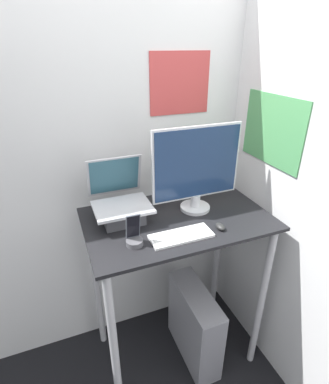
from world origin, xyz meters
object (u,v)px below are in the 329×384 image
cell_phone (134,237)px  computer_tower (194,324)px  monitor (197,170)px  keyboard (181,236)px  mouse (220,227)px  laptop (121,206)px

cell_phone → computer_tower: bearing=11.5°
monitor → computer_tower: 1.12m
keyboard → computer_tower: 0.89m
mouse → computer_tower: mouse is taller
laptop → computer_tower: (0.42, -0.17, -0.94)m
laptop → cell_phone: size_ratio=1.97×
keyboard → computer_tower: keyboard is taller
laptop → keyboard: size_ratio=1.03×
laptop → computer_tower: 1.05m
cell_phone → monitor: bearing=25.7°
laptop → cell_phone: 0.26m
laptop → monitor: monitor is taller
monitor → cell_phone: (-0.45, -0.21, -0.21)m
keyboard → computer_tower: size_ratio=0.57×
laptop → computer_tower: bearing=-22.6°
monitor → keyboard: size_ratio=1.64×
cell_phone → computer_tower: cell_phone is taller
mouse → keyboard: bearing=177.6°
keyboard → mouse: size_ratio=4.87×
laptop → monitor: 0.48m
mouse → computer_tower: 0.88m
keyboard → laptop: bearing=130.0°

